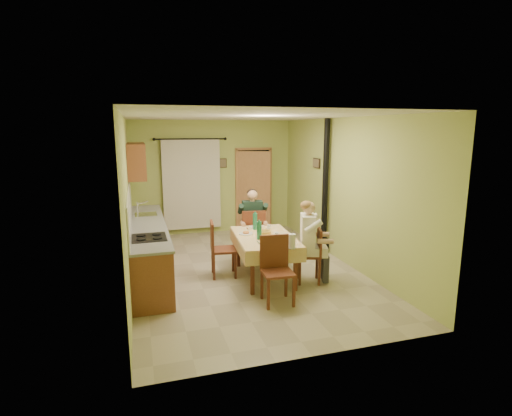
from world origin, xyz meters
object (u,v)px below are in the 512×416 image
object	(u,v)px
chair_left	(223,260)
chair_near	(277,284)
dining_table	(265,257)
chair_far	(253,245)
man_far	(253,216)
stove_flue	(325,205)
chair_right	(309,266)
man_right	(310,232)

from	to	relation	value
chair_left	chair_near	bearing A→B (deg)	29.03
dining_table	chair_far	xyz separation A→B (m)	(0.10, 1.07, -0.09)
chair_far	man_far	distance (m)	0.59
stove_flue	chair_right	bearing A→B (deg)	-123.90
dining_table	man_right	size ratio (longest dim) A/B	1.23
man_far	man_right	bearing A→B (deg)	-60.72
man_right	stove_flue	xyz separation A→B (m)	(1.00, 1.46, 0.15)
chair_far	chair_left	xyz separation A→B (m)	(-0.78, -0.77, -0.00)
chair_right	chair_near	bearing A→B (deg)	145.52
chair_right	chair_far	bearing A→B (deg)	39.05
chair_far	man_far	bearing A→B (deg)	90.00
dining_table	chair_left	world-z (taller)	chair_left
chair_right	man_far	world-z (taller)	man_far
chair_far	chair_right	world-z (taller)	chair_far
chair_far	chair_near	xyz separation A→B (m)	(-0.23, -2.11, -0.00)
chair_left	man_far	xyz separation A→B (m)	(0.78, 0.78, 0.59)
chair_far	stove_flue	xyz separation A→B (m)	(1.56, -0.01, 0.73)
chair_near	chair_far	bearing A→B (deg)	-92.68
chair_left	chair_far	bearing A→B (deg)	141.31
chair_right	stove_flue	size ratio (longest dim) A/B	0.34
chair_near	chair_right	size ratio (longest dim) A/B	1.08
dining_table	chair_right	bearing A→B (deg)	-26.71
dining_table	man_far	world-z (taller)	man_far
dining_table	chair_right	xyz separation A→B (m)	(0.67, -0.41, -0.09)
dining_table	man_right	world-z (taller)	man_right
chair_right	man_far	distance (m)	1.71
chair_near	stove_flue	xyz separation A→B (m)	(1.80, 2.10, 0.73)
dining_table	chair_left	xyz separation A→B (m)	(-0.69, 0.30, -0.09)
man_far	stove_flue	size ratio (longest dim) A/B	0.50
chair_near	chair_left	size ratio (longest dim) A/B	1.01
man_right	stove_flue	world-z (taller)	stove_flue
man_far	man_right	distance (m)	1.60
dining_table	chair_near	distance (m)	1.05
chair_near	chair_right	distance (m)	1.02
chair_far	chair_near	distance (m)	2.12
chair_left	dining_table	bearing A→B (deg)	73.07
chair_near	dining_table	bearing A→B (deg)	-93.88
chair_near	stove_flue	size ratio (longest dim) A/B	0.36
dining_table	chair_right	distance (m)	0.80
chair_far	man_right	xyz separation A→B (m)	(0.57, -1.48, 0.59)
chair_far	chair_left	distance (m)	1.09
chair_far	man_right	world-z (taller)	man_right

